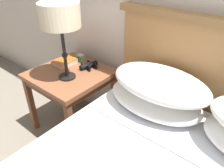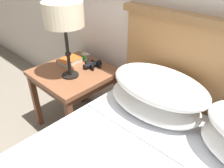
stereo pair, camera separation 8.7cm
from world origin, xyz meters
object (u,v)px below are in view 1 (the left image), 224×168
(table_lamp, at_px, (60,17))
(book_on_nightstand, at_px, (65,62))
(alarm_clock, at_px, (81,58))
(binoculars_pair, at_px, (89,65))
(nightstand, at_px, (71,80))

(table_lamp, xyz_separation_m, book_on_nightstand, (-0.20, 0.14, -0.44))
(alarm_clock, bearing_deg, table_lamp, -63.83)
(book_on_nightstand, height_order, binoculars_pair, binoculars_pair)
(table_lamp, height_order, binoculars_pair, table_lamp)
(alarm_clock, bearing_deg, binoculars_pair, -19.36)
(nightstand, bearing_deg, alarm_clock, 112.26)
(table_lamp, distance_m, binoculars_pair, 0.49)
(book_on_nightstand, height_order, alarm_clock, alarm_clock)
(binoculars_pair, bearing_deg, book_on_nightstand, -159.97)
(nightstand, bearing_deg, binoculars_pair, 66.55)
(binoculars_pair, bearing_deg, nightstand, -113.45)
(binoculars_pair, height_order, alarm_clock, alarm_clock)
(table_lamp, relative_size, alarm_clock, 7.94)
(table_lamp, distance_m, alarm_clock, 0.53)
(nightstand, distance_m, binoculars_pair, 0.19)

